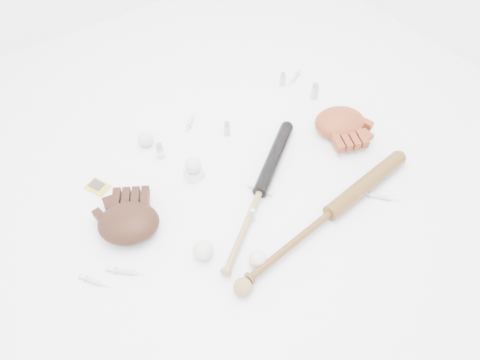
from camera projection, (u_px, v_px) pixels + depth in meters
bat_dark at (260, 191)px, 1.93m from camera, size 0.74×0.52×0.06m
bat_wood at (331, 213)px, 1.85m from camera, size 0.94×0.15×0.07m
glove_dark at (129, 223)px, 1.80m from camera, size 0.39×0.39×0.10m
glove_tan at (340, 122)px, 2.16m from camera, size 0.37×0.37×0.10m
trading_card at (98, 187)px, 1.98m from camera, size 0.10×0.12×0.01m
pedestal at (194, 173)px, 2.00m from camera, size 0.07×0.07×0.04m
baseball_on_pedestal at (193, 165)px, 1.96m from camera, size 0.07×0.07×0.07m
baseball_left at (203, 250)px, 1.74m from camera, size 0.08×0.08×0.08m
baseball_upper at (146, 139)px, 2.11m from camera, size 0.07×0.07×0.07m
baseball_mid at (258, 259)px, 1.72m from camera, size 0.07×0.07×0.07m
baseball_aged at (243, 287)px, 1.65m from camera, size 0.07×0.07×0.07m
syringe_0 at (94, 281)px, 1.69m from camera, size 0.10×0.13×0.02m
syringe_1 at (258, 189)px, 1.96m from camera, size 0.10×0.15×0.02m
syringe_2 at (191, 121)px, 2.22m from camera, size 0.13×0.12×0.02m
syringe_3 at (379, 196)px, 1.94m from camera, size 0.13×0.15×0.02m
syringe_4 at (295, 78)px, 2.43m from camera, size 0.14×0.09×0.02m
syringe_5 at (124, 272)px, 1.72m from camera, size 0.13×0.13×0.02m
vial_0 at (227, 129)px, 2.15m from camera, size 0.03×0.03×0.07m
vial_1 at (283, 79)px, 2.38m from camera, size 0.03×0.03×0.07m
vial_2 at (160, 151)px, 2.06m from camera, size 0.03×0.03×0.08m
vial_3 at (315, 91)px, 2.31m from camera, size 0.04×0.04×0.08m
vial_4 at (252, 215)px, 1.85m from camera, size 0.02×0.02×0.06m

